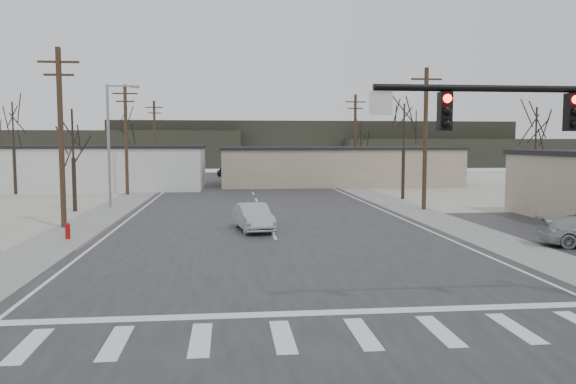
# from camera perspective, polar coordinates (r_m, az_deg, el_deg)

# --- Properties ---
(ground) EXTENTS (140.00, 140.00, 0.00)m
(ground) POSITION_cam_1_polar(r_m,az_deg,el_deg) (21.02, 0.35, -8.14)
(ground) COLOR silver
(ground) RESTS_ON ground
(main_road) EXTENTS (18.00, 110.00, 0.05)m
(main_road) POSITION_cam_1_polar(r_m,az_deg,el_deg) (35.73, -2.35, -2.64)
(main_road) COLOR #242427
(main_road) RESTS_ON ground
(cross_road) EXTENTS (90.00, 10.00, 0.04)m
(cross_road) POSITION_cam_1_polar(r_m,az_deg,el_deg) (21.02, 0.35, -8.09)
(cross_road) COLOR #242427
(cross_road) RESTS_ON ground
(sidewalk_left) EXTENTS (3.00, 90.00, 0.06)m
(sidewalk_left) POSITION_cam_1_polar(r_m,az_deg,el_deg) (41.46, -17.60, -1.79)
(sidewalk_left) COLOR gray
(sidewalk_left) RESTS_ON ground
(sidewalk_right) EXTENTS (3.00, 90.00, 0.06)m
(sidewalk_right) POSITION_cam_1_polar(r_m,az_deg,el_deg) (42.62, 11.58, -1.48)
(sidewalk_right) COLOR gray
(sidewalk_right) RESTS_ON ground
(fire_hydrant) EXTENTS (0.24, 0.24, 0.87)m
(fire_hydrant) POSITION_cam_1_polar(r_m,az_deg,el_deg) (29.74, -21.47, -3.71)
(fire_hydrant) COLOR #A50C0C
(fire_hydrant) RESTS_ON ground
(building_left_far) EXTENTS (22.30, 12.30, 4.50)m
(building_left_far) POSITION_cam_1_polar(r_m,az_deg,el_deg) (61.93, -18.88, 2.42)
(building_left_far) COLOR silver
(building_left_far) RESTS_ON ground
(building_right_far) EXTENTS (26.30, 14.30, 4.30)m
(building_right_far) POSITION_cam_1_polar(r_m,az_deg,el_deg) (65.56, 4.74, 2.72)
(building_right_far) COLOR tan
(building_right_far) RESTS_ON ground
(upole_left_b) EXTENTS (2.20, 0.30, 10.00)m
(upole_left_b) POSITION_cam_1_polar(r_m,az_deg,el_deg) (33.63, -22.07, 5.41)
(upole_left_b) COLOR #452C20
(upole_left_b) RESTS_ON ground
(upole_left_c) EXTENTS (2.20, 0.30, 10.00)m
(upole_left_c) POSITION_cam_1_polar(r_m,az_deg,el_deg) (53.14, -16.13, 5.31)
(upole_left_c) COLOR #452C20
(upole_left_c) RESTS_ON ground
(upole_left_d) EXTENTS (2.20, 0.30, 10.00)m
(upole_left_d) POSITION_cam_1_polar(r_m,az_deg,el_deg) (72.92, -13.39, 5.24)
(upole_left_d) COLOR #452C20
(upole_left_d) RESTS_ON ground
(upole_right_a) EXTENTS (2.20, 0.30, 10.00)m
(upole_right_a) POSITION_cam_1_polar(r_m,az_deg,el_deg) (40.75, 13.77, 5.50)
(upole_right_a) COLOR #452C20
(upole_right_a) RESTS_ON ground
(upole_right_b) EXTENTS (2.20, 0.30, 10.00)m
(upole_right_b) POSITION_cam_1_polar(r_m,az_deg,el_deg) (61.90, 6.83, 5.41)
(upole_right_b) COLOR #452C20
(upole_right_b) RESTS_ON ground
(streetlight_main) EXTENTS (2.40, 0.25, 9.00)m
(streetlight_main) POSITION_cam_1_polar(r_m,az_deg,el_deg) (43.19, -17.51, 5.20)
(streetlight_main) COLOR gray
(streetlight_main) RESTS_ON ground
(tree_left_near) EXTENTS (3.30, 3.30, 7.35)m
(tree_left_near) POSITION_cam_1_polar(r_m,az_deg,el_deg) (41.74, -21.04, 5.30)
(tree_left_near) COLOR #30271D
(tree_left_near) RESTS_ON ground
(tree_right_mid) EXTENTS (3.74, 3.74, 8.33)m
(tree_right_mid) POSITION_cam_1_polar(r_m,az_deg,el_deg) (48.66, 11.69, 6.28)
(tree_right_mid) COLOR #30271D
(tree_right_mid) RESTS_ON ground
(tree_left_far) EXTENTS (3.96, 3.96, 8.82)m
(tree_left_far) POSITION_cam_1_polar(r_m,az_deg,el_deg) (67.38, -16.18, 6.11)
(tree_left_far) COLOR #30271D
(tree_left_far) RESTS_ON ground
(tree_right_far) EXTENTS (3.52, 3.52, 7.84)m
(tree_right_far) POSITION_cam_1_polar(r_m,az_deg,el_deg) (74.38, 7.40, 5.61)
(tree_right_far) COLOR #30271D
(tree_right_far) RESTS_ON ground
(tree_lot) EXTENTS (3.52, 3.52, 7.84)m
(tree_lot) POSITION_cam_1_polar(r_m,az_deg,el_deg) (48.82, 23.88, 5.54)
(tree_lot) COLOR #30271D
(tree_lot) RESTS_ON ground
(tree_left_mid) EXTENTS (3.96, 3.96, 8.82)m
(tree_left_mid) POSITION_cam_1_polar(r_m,az_deg,el_deg) (57.82, -26.16, 6.00)
(tree_left_mid) COLOR #30271D
(tree_left_mid) RESTS_ON ground
(hill_left) EXTENTS (70.00, 18.00, 7.00)m
(hill_left) POSITION_cam_1_polar(r_m,az_deg,el_deg) (117.01, -22.37, 4.03)
(hill_left) COLOR #333026
(hill_left) RESTS_ON ground
(hill_center) EXTENTS (80.00, 18.00, 9.00)m
(hill_center) POSITION_cam_1_polar(r_m,az_deg,el_deg) (117.62, 2.39, 4.90)
(hill_center) COLOR #333026
(hill_center) RESTS_ON ground
(hill_right) EXTENTS (60.00, 18.00, 5.50)m
(hill_right) POSITION_cam_1_polar(r_m,az_deg,el_deg) (122.12, 19.32, 3.80)
(hill_right) COLOR #333026
(hill_right) RESTS_ON ground
(sedan_crossing) EXTENTS (2.25, 4.57, 1.44)m
(sedan_crossing) POSITION_cam_1_polar(r_m,az_deg,el_deg) (30.54, -3.54, -2.55)
(sedan_crossing) COLOR #A5ACB0
(sedan_crossing) RESTS_ON main_road
(car_far_a) EXTENTS (2.43, 5.75, 1.66)m
(car_far_a) POSITION_cam_1_polar(r_m,az_deg,el_deg) (63.00, -1.53, 1.47)
(car_far_a) COLOR black
(car_far_a) RESTS_ON main_road
(car_far_b) EXTENTS (2.80, 4.04, 1.28)m
(car_far_b) POSITION_cam_1_polar(r_m,az_deg,el_deg) (78.59, -6.33, 2.02)
(car_far_b) COLOR black
(car_far_b) RESTS_ON main_road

